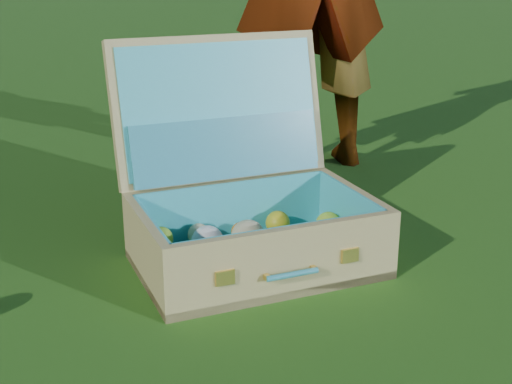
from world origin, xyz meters
name	(u,v)px	position (x,y,z in m)	size (l,w,h in m)	color
ground	(241,279)	(0.00, 0.00, 0.00)	(60.00, 60.00, 0.00)	#215114
suitcase	(243,200)	(0.00, 0.14, 0.16)	(0.75, 0.71, 0.56)	tan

